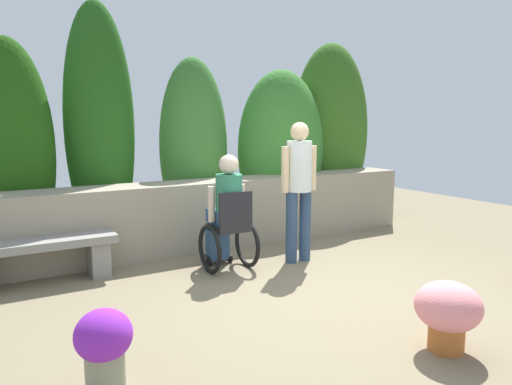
% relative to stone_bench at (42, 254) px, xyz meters
% --- Properties ---
extents(ground_plane, '(12.72, 12.72, 0.00)m').
position_rel_stone_bench_xyz_m(ground_plane, '(2.35, -1.66, -0.31)').
color(ground_plane, '#766A51').
extents(stone_retaining_wall, '(5.92, 0.59, 0.91)m').
position_rel_stone_bench_xyz_m(stone_retaining_wall, '(2.35, 0.46, 0.14)').
color(stone_retaining_wall, gray).
rests_on(stone_retaining_wall, ground).
extents(hedge_backdrop, '(6.17, 1.20, 3.25)m').
position_rel_stone_bench_xyz_m(hedge_backdrop, '(2.92, 1.15, 1.09)').
color(hedge_backdrop, '#1E4B0F').
rests_on(hedge_backdrop, ground).
extents(stone_bench, '(1.49, 0.43, 0.47)m').
position_rel_stone_bench_xyz_m(stone_bench, '(0.00, 0.00, 0.00)').
color(stone_bench, gray).
rests_on(stone_bench, ground).
extents(person_in_wheelchair, '(0.53, 0.66, 1.33)m').
position_rel_stone_bench_xyz_m(person_in_wheelchair, '(1.90, -0.55, 0.31)').
color(person_in_wheelchair, black).
rests_on(person_in_wheelchair, ground).
extents(person_standing_companion, '(0.49, 0.30, 1.69)m').
position_rel_stone_bench_xyz_m(person_standing_companion, '(2.78, -0.70, 0.66)').
color(person_standing_companion, navy).
rests_on(person_standing_companion, ground).
extents(flower_pot_purple_near, '(0.49, 0.49, 0.53)m').
position_rel_stone_bench_xyz_m(flower_pot_purple_near, '(2.43, -3.11, -0.01)').
color(flower_pot_purple_near, '#B76129').
rests_on(flower_pot_purple_near, ground).
extents(flower_pot_red_accent, '(0.35, 0.35, 0.56)m').
position_rel_stone_bench_xyz_m(flower_pot_red_accent, '(0.10, -2.44, 0.01)').
color(flower_pot_red_accent, gray).
rests_on(flower_pot_red_accent, ground).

